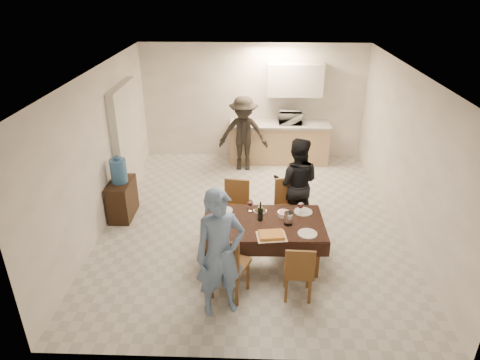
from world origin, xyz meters
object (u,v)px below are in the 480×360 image
object	(u,v)px
dining_table	(264,224)
console	(122,199)
water_jug	(119,171)
savoury_tart	(271,235)
person_near	(220,254)
water_pitcher	(288,219)
wine_bottle	(260,211)
microwave	(290,118)
person_far	(296,183)
person_kitchen	(243,134)

from	to	relation	value
dining_table	console	bearing A→B (deg)	151.46
water_jug	savoury_tart	bearing A→B (deg)	-32.43
person_near	water_jug	bearing A→B (deg)	109.32
savoury_tart	person_near	size ratio (longest dim) A/B	0.23
water_pitcher	person_near	xyz separation A→B (m)	(-0.90, -1.00, 0.08)
console	wine_bottle	distance (m)	2.75
wine_bottle	microwave	xyz separation A→B (m)	(0.69, 3.78, 0.22)
dining_table	microwave	world-z (taller)	microwave
water_jug	wine_bottle	distance (m)	2.70
dining_table	water_jug	bearing A→B (deg)	151.46
console	person_far	size ratio (longest dim) A/B	0.46
person_kitchen	water_pitcher	bearing A→B (deg)	-77.86
person_near	dining_table	bearing A→B (deg)	41.86
dining_table	microwave	xyz separation A→B (m)	(0.64, 3.83, 0.40)
dining_table	console	distance (m)	2.79
water_pitcher	person_near	size ratio (longest dim) A/B	0.11
water_jug	savoury_tart	size ratio (longest dim) A/B	1.05
dining_table	wine_bottle	distance (m)	0.20
console	water_pitcher	bearing A→B (deg)	-24.79
console	water_jug	xyz separation A→B (m)	(0.00, 0.00, 0.55)
person_far	microwave	bearing A→B (deg)	-83.26
person_near	savoury_tart	bearing A→B (deg)	25.38
wine_bottle	person_near	size ratio (longest dim) A/B	0.18
microwave	person_kitchen	world-z (taller)	person_kitchen
water_pitcher	person_far	size ratio (longest dim) A/B	0.12
person_near	person_kitchen	world-z (taller)	person_near
dining_table	savoury_tart	world-z (taller)	savoury_tart
microwave	person_far	xyz separation A→B (m)	(-0.09, -2.78, -0.25)
dining_table	microwave	distance (m)	3.91
savoury_tart	person_kitchen	distance (m)	3.80
microwave	person_kitchen	xyz separation A→B (m)	(-1.03, -0.45, -0.23)
wine_bottle	water_pitcher	size ratio (longest dim) A/B	1.58
wine_bottle	person_kitchen	size ratio (longest dim) A/B	0.18
wine_bottle	person_kitchen	world-z (taller)	person_kitchen
console	microwave	size ratio (longest dim) A/B	1.45
dining_table	person_kitchen	xyz separation A→B (m)	(-0.39, 3.38, 0.17)
water_jug	console	bearing A→B (deg)	0.00
wine_bottle	person_kitchen	xyz separation A→B (m)	(-0.34, 3.33, -0.01)
water_jug	person_kitchen	size ratio (longest dim) A/B	0.26
water_jug	microwave	size ratio (longest dim) A/B	0.84
dining_table	person_near	world-z (taller)	person_near
console	water_pitcher	distance (m)	3.14
wine_bottle	microwave	size ratio (longest dim) A/B	0.60
savoury_tart	microwave	size ratio (longest dim) A/B	0.80
dining_table	water_jug	distance (m)	2.78
wine_bottle	dining_table	bearing A→B (deg)	-45.00
water_pitcher	water_jug	bearing A→B (deg)	155.21
water_pitcher	console	bearing A→B (deg)	155.21
wine_bottle	savoury_tart	size ratio (longest dim) A/B	0.75
dining_table	person_kitchen	bearing A→B (deg)	94.90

